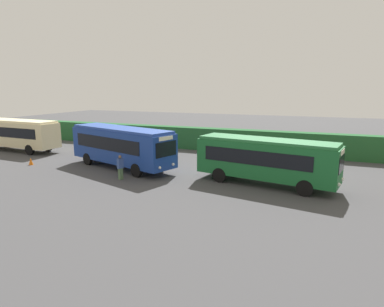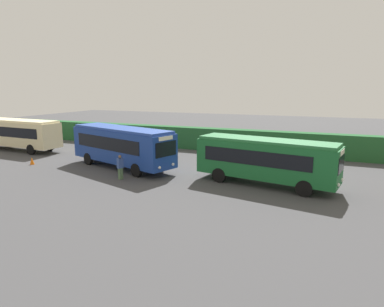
{
  "view_description": "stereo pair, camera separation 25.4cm",
  "coord_description": "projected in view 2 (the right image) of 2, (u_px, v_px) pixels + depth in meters",
  "views": [
    {
      "loc": [
        7.23,
        -22.98,
        6.34
      ],
      "look_at": [
        -1.8,
        -0.47,
        1.54
      ],
      "focal_mm": 31.15,
      "sensor_mm": 36.0,
      "label": 1
    },
    {
      "loc": [
        7.46,
        -22.89,
        6.34
      ],
      "look_at": [
        -1.8,
        -0.47,
        1.54
      ],
      "focal_mm": 31.15,
      "sensor_mm": 36.0,
      "label": 2
    }
  ],
  "objects": [
    {
      "name": "hedge_row",
      "position": [
        246.0,
        141.0,
        33.0
      ],
      "size": [
        68.22,
        1.34,
        2.26
      ],
      "primitive_type": "cube",
      "color": "#235A2D",
      "rests_on": "ground_plane"
    },
    {
      "name": "person_left",
      "position": [
        49.0,
        137.0,
        37.22
      ],
      "size": [
        0.49,
        0.35,
        1.68
      ],
      "rotation": [
        0.0,
        0.0,
        1.78
      ],
      "color": "black",
      "rests_on": "ground_plane"
    },
    {
      "name": "bus_cream",
      "position": [
        19.0,
        133.0,
        33.98
      ],
      "size": [
        9.83,
        2.87,
        3.16
      ],
      "rotation": [
        0.0,
        0.0,
        3.09
      ],
      "color": "beige",
      "rests_on": "ground_plane"
    },
    {
      "name": "ground_plane",
      "position": [
        217.0,
        174.0,
        24.78
      ],
      "size": [
        112.45,
        112.45,
        0.0
      ],
      "primitive_type": "plane",
      "color": "#424244"
    },
    {
      "name": "bus_green",
      "position": [
        266.0,
        159.0,
        21.77
      ],
      "size": [
        9.47,
        3.89,
        3.07
      ],
      "rotation": [
        0.0,
        0.0,
        -0.18
      ],
      "color": "#19602D",
      "rests_on": "ground_plane"
    },
    {
      "name": "bus_blue",
      "position": [
        122.0,
        145.0,
        26.53
      ],
      "size": [
        10.15,
        5.36,
        3.26
      ],
      "rotation": [
        0.0,
        0.0,
        -0.31
      ],
      "color": "navy",
      "rests_on": "ground_plane"
    },
    {
      "name": "traffic_cone",
      "position": [
        32.0,
        161.0,
        27.96
      ],
      "size": [
        0.36,
        0.36,
        0.6
      ],
      "primitive_type": "cone",
      "color": "orange",
      "rests_on": "ground_plane"
    },
    {
      "name": "person_right",
      "position": [
        250.0,
        162.0,
        24.82
      ],
      "size": [
        0.52,
        0.44,
        1.69
      ],
      "rotation": [
        0.0,
        0.0,
        2.05
      ],
      "color": "silver",
      "rests_on": "ground_plane"
    },
    {
      "name": "person_center",
      "position": [
        120.0,
        167.0,
        23.33
      ],
      "size": [
        0.38,
        0.47,
        1.73
      ],
      "rotation": [
        0.0,
        0.0,
        2.79
      ],
      "color": "#4C6B47",
      "rests_on": "ground_plane"
    }
  ]
}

